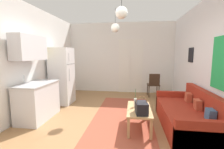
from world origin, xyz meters
TOP-DOWN VIEW (x-y plane):
  - ground_plane at (0.00, 0.00)m, footprint 4.84×7.26m
  - wall_back at (0.02, 3.38)m, footprint 4.44×0.13m
  - wall_left at (-2.17, 0.00)m, footprint 0.12×6.86m
  - area_rug at (0.27, 0.65)m, footprint 1.42×3.36m
  - couch at (1.71, 0.27)m, footprint 0.92×1.95m
  - coffee_table at (0.66, 0.17)m, footprint 0.50×1.00m
  - bamboo_vase at (0.58, 0.25)m, footprint 0.07×0.07m
  - handbag at (0.69, -0.12)m, footprint 0.26×0.34m
  - refrigerator at (-1.72, 1.56)m, footprint 0.64×0.65m
  - kitchen_counter at (-1.80, 0.33)m, footprint 0.60×1.10m
  - accent_chair at (1.29, 2.72)m, footprint 0.45×0.43m
  - pendant_lamp_near at (0.29, -0.10)m, footprint 0.23×0.23m
  - pendant_lamp_far at (-0.00, 1.41)m, footprint 0.25×0.25m

SIDE VIEW (x-z plane):
  - ground_plane at x=0.00m, z-range -0.10..0.00m
  - area_rug at x=0.27m, z-range 0.00..0.01m
  - couch at x=1.71m, z-range -0.14..0.68m
  - coffee_table at x=0.66m, z-range 0.16..0.59m
  - accent_chair at x=1.29m, z-range 0.06..0.93m
  - bamboo_vase at x=0.58m, z-range 0.33..0.73m
  - handbag at x=0.69m, z-range 0.38..0.73m
  - kitchen_counter at x=-1.80m, z-range -0.25..1.77m
  - refrigerator at x=-1.72m, z-range 0.00..1.78m
  - wall_back at x=0.02m, z-range -0.01..2.84m
  - wall_left at x=-2.17m, z-range 0.00..2.85m
  - pendant_lamp_far at x=0.00m, z-range 1.99..2.64m
  - pendant_lamp_near at x=0.29m, z-range 2.02..2.65m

